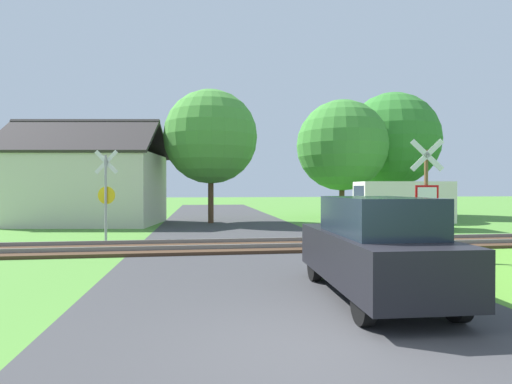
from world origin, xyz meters
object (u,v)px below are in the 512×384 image
object	(u,v)px
house	(86,186)
tree_center	(211,137)
stop_sign_near	(426,194)
tree_right	(342,146)
tree_far	(392,140)
parked_car	(374,248)
mail_truck	(399,203)
crossing_sign_far	(106,190)

from	to	relation	value
house	tree_center	world-z (taller)	tree_center
stop_sign_near	tree_right	distance (m)	14.52
house	tree_center	bearing A→B (deg)	6.83
tree_far	parked_car	distance (m)	22.50
stop_sign_near	tree_far	world-z (taller)	tree_far
mail_truck	parked_car	distance (m)	12.66
crossing_sign_far	tree_far	xyz separation A→B (m)	(16.56, 11.28, 3.44)
crossing_sign_far	tree_center	xyz separation A→B (m)	(3.93, 7.32, 2.92)
tree_center	mail_truck	bearing A→B (deg)	-27.96
tree_right	tree_far	xyz separation A→B (m)	(4.44, 2.24, 0.69)
tree_right	tree_far	bearing A→B (deg)	26.82
tree_center	parked_car	size ratio (longest dim) A/B	1.82
stop_sign_near	mail_truck	distance (m)	8.31
stop_sign_near	tree_right	size ratio (longest dim) A/B	0.44
house	mail_truck	xyz separation A→B (m)	(15.34, -4.72, -0.80)
crossing_sign_far	stop_sign_near	bearing A→B (deg)	-15.04
tree_center	crossing_sign_far	bearing A→B (deg)	-118.22
crossing_sign_far	tree_far	world-z (taller)	tree_far
crossing_sign_far	tree_right	distance (m)	15.37
stop_sign_near	crossing_sign_far	world-z (taller)	crossing_sign_far
tree_right	tree_far	size ratio (longest dim) A/B	0.87
mail_truck	parked_car	size ratio (longest dim) A/B	1.25
crossing_sign_far	tree_far	bearing A→B (deg)	46.94
tree_right	parked_car	bearing A→B (deg)	-108.28
tree_right	parked_car	distance (m)	18.64
tree_center	mail_truck	world-z (taller)	tree_center
tree_far	parked_car	world-z (taller)	tree_far
tree_right	mail_truck	bearing A→B (deg)	-85.54
stop_sign_near	crossing_sign_far	xyz separation A→B (m)	(-9.40, 4.94, 0.07)
house	tree_right	world-z (taller)	tree_right
tree_right	mail_truck	world-z (taller)	tree_right
crossing_sign_far	mail_truck	bearing A→B (deg)	24.79
stop_sign_near	parked_car	bearing A→B (deg)	62.06
stop_sign_near	parked_car	size ratio (longest dim) A/B	0.80
crossing_sign_far	parked_car	xyz separation A→B (m)	(6.40, -8.31, -0.96)
parked_car	mail_truck	bearing A→B (deg)	62.37
stop_sign_near	mail_truck	world-z (taller)	stop_sign_near
parked_car	tree_right	bearing A→B (deg)	73.56
mail_truck	parked_car	bearing A→B (deg)	155.73
tree_far	tree_center	distance (m)	13.25
house	tree_far	size ratio (longest dim) A/B	1.00
tree_right	parked_car	xyz separation A→B (m)	(-5.73, -17.35, -3.70)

